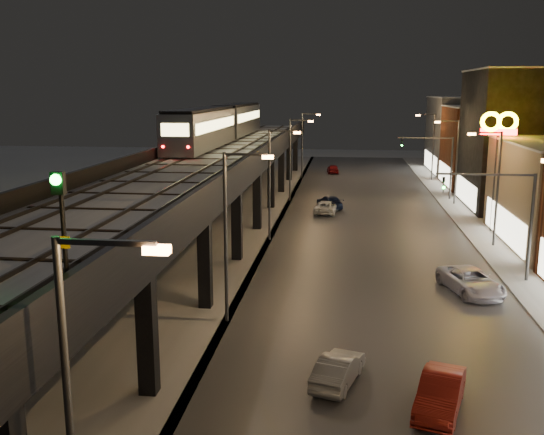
{
  "coord_description": "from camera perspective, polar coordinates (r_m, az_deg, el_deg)",
  "views": [
    {
      "loc": [
        5.34,
        -16.75,
        12.01
      ],
      "look_at": [
        1.29,
        16.41,
        5.0
      ],
      "focal_mm": 40.0,
      "sensor_mm": 36.0,
      "label": 1
    }
  ],
  "objects": [
    {
      "name": "under_viaduct_pavement",
      "position": [
        54.32,
        -5.26,
        -0.94
      ],
      "size": [
        11.0,
        120.0,
        0.06
      ],
      "primitive_type": "cube",
      "color": "#9FA1A8",
      "rests_on": "ground"
    },
    {
      "name": "streetlight_left_3",
      "position": [
        66.35,
        1.95,
        5.98
      ],
      "size": [
        2.57,
        0.28,
        9.0
      ],
      "color": "#38383A",
      "rests_on": "ground"
    },
    {
      "name": "car_near_white",
      "position": [
        26.06,
        6.24,
        -14.11
      ],
      "size": [
        2.35,
        4.08,
        1.27
      ],
      "primitive_type": "imported",
      "rotation": [
        0.0,
        0.0,
        2.86
      ],
      "color": "gray",
      "rests_on": "ground"
    },
    {
      "name": "rail_signal",
      "position": [
        16.91,
        -19.28,
        0.87
      ],
      "size": [
        0.38,
        0.45,
        3.33
      ],
      "color": "black",
      "rests_on": "viaduct_trackbed"
    },
    {
      "name": "streetlight_left_2",
      "position": [
        48.58,
        0.08,
        3.83
      ],
      "size": [
        2.57,
        0.28,
        9.0
      ],
      "color": "#38383A",
      "rests_on": "ground"
    },
    {
      "name": "sign_mcdonalds",
      "position": [
        54.6,
        20.53,
        7.34
      ],
      "size": [
        3.07,
        0.7,
        10.31
      ],
      "color": "#38383A",
      "rests_on": "ground"
    },
    {
      "name": "streetlight_right_2",
      "position": [
        49.56,
        20.21,
        3.26
      ],
      "size": [
        2.56,
        0.28,
        9.0
      ],
      "color": "#38383A",
      "rests_on": "ground"
    },
    {
      "name": "car_onc_dark",
      "position": [
        38.51,
        18.19,
        -5.79
      ],
      "size": [
        3.85,
        5.75,
        1.47
      ],
      "primitive_type": "imported",
      "rotation": [
        0.0,
        0.0,
        0.29
      ],
      "color": "white",
      "rests_on": "ground"
    },
    {
      "name": "car_onc_silver",
      "position": [
        24.8,
        15.54,
        -15.75
      ],
      "size": [
        2.61,
        4.49,
        1.4
      ],
      "primitive_type": "imported",
      "rotation": [
        0.0,
        0.0,
        -0.28
      ],
      "color": "maroon",
      "rests_on": "ground"
    },
    {
      "name": "elevated_viaduct",
      "position": [
        50.31,
        -6.14,
        4.48
      ],
      "size": [
        9.0,
        100.0,
        6.3
      ],
      "color": "black",
      "rests_on": "ground"
    },
    {
      "name": "building_f",
      "position": [
        94.83,
        18.45,
        7.36
      ],
      "size": [
        12.2,
        16.2,
        11.16
      ],
      "color": "#505155",
      "rests_on": "ground"
    },
    {
      "name": "sidewalk_right",
      "position": [
        54.49,
        19.68,
        -1.51
      ],
      "size": [
        4.0,
        120.0,
        0.14
      ],
      "primitive_type": "cube",
      "color": "#9FA1A8",
      "rests_on": "ground"
    },
    {
      "name": "viaduct_parapet_far",
      "position": [
        51.48,
        -10.88,
        5.89
      ],
      "size": [
        0.3,
        100.0,
        1.1
      ],
      "primitive_type": "cube",
      "color": "black",
      "rests_on": "elevated_viaduct"
    },
    {
      "name": "viaduct_parapet_streetside",
      "position": [
        49.52,
        -1.2,
        5.87
      ],
      "size": [
        0.3,
        100.0,
        1.1
      ],
      "primitive_type": "cube",
      "color": "black",
      "rests_on": "elevated_viaduct"
    },
    {
      "name": "streetlight_right_4",
      "position": [
        84.8,
        14.77,
        6.88
      ],
      "size": [
        2.56,
        0.28,
        9.0
      ],
      "color": "#38383A",
      "rests_on": "ground"
    },
    {
      "name": "streetlight_left_4",
      "position": [
        84.23,
        3.04,
        7.22
      ],
      "size": [
        2.57,
        0.28,
        9.0
      ],
      "color": "#38383A",
      "rests_on": "ground"
    },
    {
      "name": "traffic_light_rig_a",
      "position": [
        40.85,
        21.72,
        0.4
      ],
      "size": [
        6.1,
        0.34,
        7.0
      ],
      "color": "#38383A",
      "rests_on": "ground"
    },
    {
      "name": "viaduct_trackbed",
      "position": [
        50.35,
        -6.14,
        5.37
      ],
      "size": [
        8.4,
        100.0,
        0.32
      ],
      "color": "#B2B7C1",
      "rests_on": "elevated_viaduct"
    },
    {
      "name": "subway_train",
      "position": [
        68.82,
        -4.71,
        8.87
      ],
      "size": [
        3.14,
        38.33,
        3.76
      ],
      "color": "gray",
      "rests_on": "viaduct_trackbed"
    },
    {
      "name": "road_surface",
      "position": [
        53.17,
        9.11,
        -1.32
      ],
      "size": [
        17.0,
        120.0,
        0.06
      ],
      "primitive_type": "cube",
      "color": "#46474D",
      "rests_on": "ground"
    },
    {
      "name": "streetlight_left_0",
      "position": [
        14.74,
        -17.68,
        -16.11
      ],
      "size": [
        2.57,
        0.28,
        9.0
      ],
      "color": "#38383A",
      "rests_on": "ground"
    },
    {
      "name": "building_e",
      "position": [
        81.23,
        20.33,
        6.22
      ],
      "size": [
        12.2,
        12.2,
        10.16
      ],
      "color": "#602E18",
      "rests_on": "ground"
    },
    {
      "name": "car_mid_silver",
      "position": [
        60.47,
        5.11,
        0.94
      ],
      "size": [
        2.38,
        4.58,
        1.24
      ],
      "primitive_type": "imported",
      "rotation": [
        0.0,
        0.0,
        3.07
      ],
      "color": "silver",
      "rests_on": "ground"
    },
    {
      "name": "car_far_white",
      "position": [
        89.99,
        5.75,
        4.54
      ],
      "size": [
        1.9,
        3.98,
        1.31
      ],
      "primitive_type": "imported",
      "rotation": [
        0.0,
        0.0,
        3.23
      ],
      "color": "maroon",
      "rests_on": "ground"
    },
    {
      "name": "car_mid_dark",
      "position": [
        63.03,
        5.46,
        1.42
      ],
      "size": [
        3.17,
        4.85,
        1.31
      ],
      "primitive_type": "imported",
      "rotation": [
        0.0,
        0.0,
        3.47
      ],
      "color": "#0E173B",
      "rests_on": "ground"
    },
    {
      "name": "streetlight_left_1",
      "position": [
        31.06,
        -3.91,
        -0.78
      ],
      "size": [
        2.57,
        0.28,
        9.0
      ],
      "color": "#38383A",
      "rests_on": "ground"
    },
    {
      "name": "building_d",
      "position": [
        67.57,
        23.14,
        6.72
      ],
      "size": [
        12.2,
        13.2,
        14.16
      ],
      "color": "black",
      "rests_on": "ground"
    },
    {
      "name": "traffic_light_rig_b",
      "position": [
        69.95,
        15.62,
        5.25
      ],
      "size": [
        6.1,
        0.34,
        7.0
      ],
      "color": "#38383A",
      "rests_on": "ground"
    },
    {
      "name": "streetlight_right_3",
      "position": [
        67.08,
        16.78,
        5.55
      ],
      "size": [
        2.56,
        0.28,
        9.0
      ],
      "color": "#38383A",
      "rests_on": "ground"
    }
  ]
}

